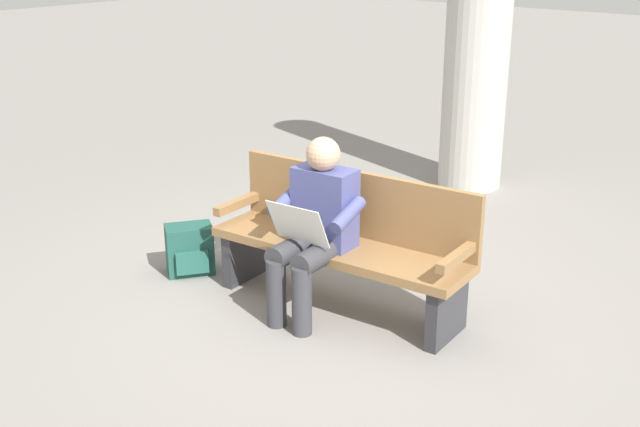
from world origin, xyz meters
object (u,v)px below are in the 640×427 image
Objects in this scene: backpack at (190,250)px; support_pillar at (479,29)px; bench_near at (345,240)px; person_seated at (315,224)px.

backpack is 0.13× the size of support_pillar.
bench_near reaches higher than backpack.
bench_near is at bearing -108.29° from person_seated.
backpack is (1.13, 0.08, -0.45)m from person_seated.
person_seated is 1.21m from backpack.
backpack is at bearing 80.29° from support_pillar.
person_seated reaches higher than backpack.
support_pillar is at bearing -99.71° from backpack.
bench_near is 0.61× the size of support_pillar.
person_seated is at bearing -175.98° from backpack.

